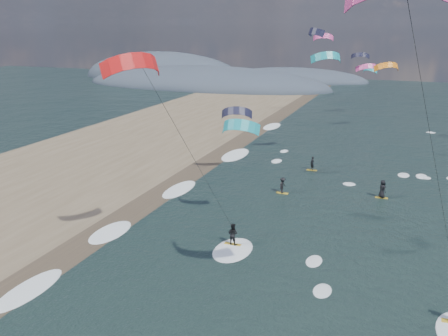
% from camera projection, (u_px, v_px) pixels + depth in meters
% --- Properties ---
extents(wet_sand_strip, '(3.00, 240.00, 0.00)m').
position_uv_depth(wet_sand_strip, '(61.00, 259.00, 33.60)').
color(wet_sand_strip, '#382D23').
rests_on(wet_sand_strip, ground).
extents(coastal_hills, '(80.00, 41.00, 15.00)m').
position_uv_depth(coastal_hills, '(199.00, 82.00, 132.57)').
color(coastal_hills, '#3D4756').
rests_on(coastal_hills, ground).
extents(kitesurfer_near_a, '(7.71, 8.34, 17.65)m').
position_uv_depth(kitesurfer_near_a, '(419.00, 72.00, 19.29)').
color(kitesurfer_near_a, gold).
rests_on(kitesurfer_near_a, ground).
extents(kitesurfer_near_b, '(6.73, 9.18, 14.29)m').
position_uv_depth(kitesurfer_near_b, '(174.00, 129.00, 30.19)').
color(kitesurfer_near_b, gold).
rests_on(kitesurfer_near_b, ground).
extents(far_kitesurfers, '(9.84, 9.31, 1.71)m').
position_uv_depth(far_kitesurfers, '(326.00, 183.00, 46.96)').
color(far_kitesurfers, gold).
rests_on(far_kitesurfers, ground).
extents(bg_kite_field, '(16.16, 72.88, 8.52)m').
position_uv_depth(bg_kite_field, '(343.00, 62.00, 70.77)').
color(bg_kite_field, teal).
rests_on(bg_kite_field, ground).
extents(shoreline_surf, '(2.40, 79.40, 0.11)m').
position_uv_depth(shoreline_surf, '(115.00, 235.00, 37.45)').
color(shoreline_surf, white).
rests_on(shoreline_surf, ground).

